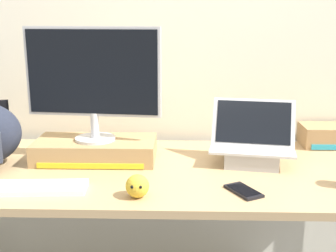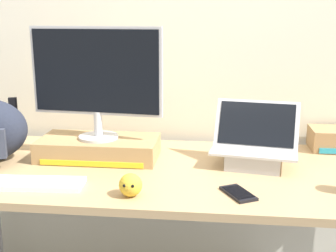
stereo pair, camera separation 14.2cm
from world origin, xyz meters
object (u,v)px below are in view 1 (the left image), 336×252
plush_toy (137,186)px  open_laptop (252,150)px  toner_box_yellow (96,150)px  external_keyboard (24,188)px  cell_phone (243,191)px  desktop_monitor (93,78)px  toner_box_cyan (335,135)px

plush_toy → open_laptop: bearing=39.5°
toner_box_yellow → external_keyboard: toner_box_yellow is taller
toner_box_yellow → external_keyboard: bearing=-118.5°
open_laptop → cell_phone: size_ratio=2.32×
desktop_monitor → plush_toy: size_ratio=7.02×
external_keyboard → cell_phone: 0.79m
external_keyboard → plush_toy: plush_toy is taller
desktop_monitor → external_keyboard: size_ratio=1.27×
desktop_monitor → cell_phone: bearing=-24.5°
toner_box_yellow → cell_phone: 0.69m
plush_toy → toner_box_cyan: size_ratio=0.26×
external_keyboard → plush_toy: (0.42, -0.05, 0.03)m
cell_phone → toner_box_cyan: (0.52, 0.60, 0.04)m
external_keyboard → plush_toy: size_ratio=5.52×
open_laptop → plush_toy: bearing=-131.1°
desktop_monitor → toner_box_cyan: (1.12, 0.25, -0.31)m
toner_box_yellow → desktop_monitor: (-0.00, -0.00, 0.31)m
plush_toy → toner_box_cyan: 1.11m
external_keyboard → open_laptop: bearing=17.2°
external_keyboard → desktop_monitor: bearing=58.0°
toner_box_yellow → toner_box_cyan: (1.12, 0.25, 0.00)m
external_keyboard → cell_phone: bearing=-3.0°
desktop_monitor → external_keyboard: 0.53m
toner_box_yellow → cell_phone: toner_box_yellow is taller
toner_box_yellow → cell_phone: size_ratio=3.18×
desktop_monitor → toner_box_yellow: bearing=88.0°
toner_box_yellow → desktop_monitor: desktop_monitor is taller
toner_box_yellow → open_laptop: size_ratio=1.37×
plush_toy → cell_phone: bearing=8.1°
desktop_monitor → cell_phone: size_ratio=3.54×
desktop_monitor → external_keyboard: (-0.19, -0.35, -0.35)m
open_laptop → cell_phone: 0.33m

